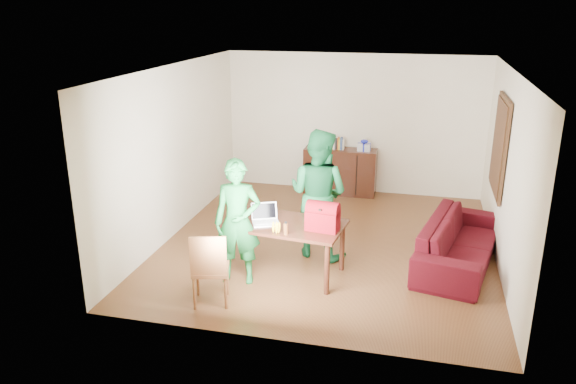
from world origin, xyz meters
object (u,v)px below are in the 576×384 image
(person_near, at_px, (238,222))
(chair, at_px, (211,282))
(person_far, at_px, (318,194))
(red_bag, at_px, (323,219))
(sofa, at_px, (459,242))
(bottle, at_px, (286,228))
(table, at_px, (285,229))
(laptop, at_px, (266,221))

(person_near, bearing_deg, chair, -112.68)
(person_near, bearing_deg, person_far, 41.25)
(person_near, xyz_separation_m, red_bag, (1.09, 0.24, 0.06))
(person_near, xyz_separation_m, sofa, (2.91, 1.26, -0.52))
(red_bag, height_order, sofa, red_bag)
(bottle, xyz_separation_m, red_bag, (0.43, 0.27, 0.07))
(chair, relative_size, bottle, 5.54)
(sofa, bearing_deg, red_bag, 131.66)
(table, xyz_separation_m, person_near, (-0.55, -0.36, 0.19))
(bottle, bearing_deg, sofa, 29.65)
(chair, xyz_separation_m, person_near, (0.15, 0.65, 0.57))
(table, relative_size, laptop, 4.02)
(person_near, height_order, person_far, person_far)
(table, height_order, sofa, table)
(chair, xyz_separation_m, sofa, (3.06, 1.91, 0.05))
(person_near, bearing_deg, laptop, 30.87)
(table, height_order, chair, chair)
(table, height_order, person_near, person_near)
(bottle, relative_size, red_bag, 0.42)
(laptop, bearing_deg, chair, -139.93)
(table, distance_m, bottle, 0.44)
(person_far, xyz_separation_m, laptop, (-0.56, -0.82, -0.16))
(table, height_order, bottle, bottle)
(laptop, distance_m, red_bag, 0.79)
(table, height_order, person_far, person_far)
(red_bag, bearing_deg, sofa, 36.72)
(table, xyz_separation_m, red_bag, (0.54, -0.12, 0.25))
(table, bearing_deg, red_bag, -5.27)
(person_far, height_order, red_bag, person_far)
(chair, xyz_separation_m, red_bag, (1.24, 0.90, 0.62))
(red_bag, bearing_deg, table, 175.69)
(laptop, xyz_separation_m, red_bag, (0.78, -0.03, 0.11))
(person_far, bearing_deg, bottle, 98.28)
(red_bag, distance_m, sofa, 2.16)
(bottle, height_order, sofa, bottle)
(person_far, xyz_separation_m, red_bag, (0.22, -0.85, -0.05))
(bottle, distance_m, red_bag, 0.51)
(table, xyz_separation_m, bottle, (0.11, -0.38, 0.18))
(laptop, bearing_deg, sofa, -2.92)
(person_near, xyz_separation_m, person_far, (0.87, 1.09, 0.10))
(table, xyz_separation_m, chair, (-0.69, -1.01, -0.37))
(chair, height_order, bottle, chair)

